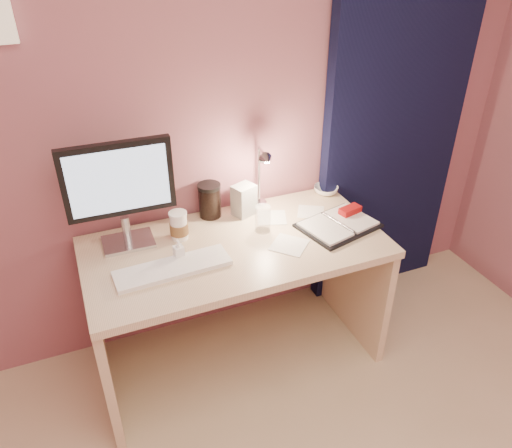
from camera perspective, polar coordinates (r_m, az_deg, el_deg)
name	(u,v)px	position (r m, az deg, el deg)	size (l,w,h in m)	color
room	(381,113)	(2.81, 14.09, 12.19)	(3.50, 3.50, 3.50)	#C6B28E
desk	(232,274)	(2.52, -2.81, -5.69)	(1.40, 0.70, 0.73)	beige
monitor	(119,186)	(2.26, -15.36, 4.23)	(0.48, 0.17, 0.51)	silver
keyboard	(173,268)	(2.19, -9.50, -4.97)	(0.50, 0.15, 0.02)	white
planner	(339,224)	(2.49, 9.49, 0.05)	(0.42, 0.35, 0.06)	black
paper_a	(289,245)	(2.33, 3.82, -2.40)	(0.15, 0.15, 0.00)	white
paper_b	(311,212)	(2.59, 6.28, 1.38)	(0.13, 0.13, 0.00)	white
paper_c	(272,218)	(2.53, 1.83, 0.74)	(0.14, 0.14, 0.00)	white
coffee_cup	(179,226)	(2.36, -8.80, -0.26)	(0.09, 0.09, 0.14)	white
clear_cup	(263,219)	(2.39, 0.77, 0.59)	(0.08, 0.08, 0.13)	white
bowl	(326,190)	(2.77, 8.00, 3.87)	(0.13, 0.13, 0.04)	white
lotion_bottle	(179,250)	(2.23, -8.84, -2.92)	(0.04, 0.04, 0.10)	white
dark_jar	(210,202)	(2.52, -5.30, 2.53)	(0.11, 0.11, 0.16)	black
product_box	(244,200)	(2.52, -1.39, 2.76)	(0.11, 0.09, 0.16)	#B1B1AD
desk_lamp	(268,173)	(2.48, 1.39, 5.81)	(0.10, 0.22, 0.35)	silver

